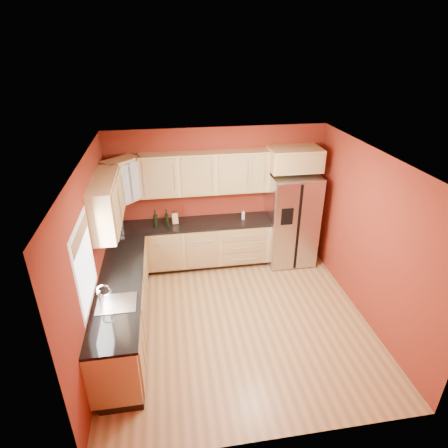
{
  "coord_description": "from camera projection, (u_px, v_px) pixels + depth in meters",
  "views": [
    {
      "loc": [
        -0.94,
        -4.53,
        3.98
      ],
      "look_at": [
        -0.06,
        0.9,
        1.25
      ],
      "focal_mm": 30.0,
      "sensor_mm": 36.0,
      "label": 1
    }
  ],
  "objects": [
    {
      "name": "canister_left",
      "position": [
        118.0,
        225.0,
        6.63
      ],
      "size": [
        0.11,
        0.11,
        0.18
      ],
      "primitive_type": "cylinder",
      "rotation": [
        0.0,
        0.0,
        0.02
      ],
      "color": "silver",
      "rests_on": "countertop_back"
    },
    {
      "name": "window",
      "position": [
        85.0,
        264.0,
        4.49
      ],
      "size": [
        0.03,
        0.9,
        1.0
      ],
      "primitive_type": "cube",
      "color": "white",
      "rests_on": "wall_left"
    },
    {
      "name": "knife_block",
      "position": [
        175.0,
        218.0,
        6.87
      ],
      "size": [
        0.12,
        0.11,
        0.21
      ],
      "primitive_type": "cube",
      "rotation": [
        0.0,
        0.0,
        0.18
      ],
      "color": "tan",
      "rests_on": "countertop_back"
    },
    {
      "name": "wine_bottle_b",
      "position": [
        155.0,
        219.0,
        6.68
      ],
      "size": [
        0.09,
        0.09,
        0.34
      ],
      "primitive_type": null,
      "rotation": [
        0.0,
        0.0,
        0.23
      ],
      "color": "black",
      "rests_on": "countertop_back"
    },
    {
      "name": "countertop_back",
      "position": [
        191.0,
        224.0,
        6.92
      ],
      "size": [
        2.9,
        0.62,
        0.04
      ],
      "primitive_type": "cube",
      "color": "black",
      "rests_on": "base_cabinets_back"
    },
    {
      "name": "floor",
      "position": [
        237.0,
        319.0,
        5.91
      ],
      "size": [
        4.0,
        4.0,
        0.0
      ],
      "primitive_type": "plane",
      "color": "olive",
      "rests_on": "ground"
    },
    {
      "name": "canister_right",
      "position": [
        120.0,
        223.0,
        6.68
      ],
      "size": [
        0.14,
        0.14,
        0.2
      ],
      "primitive_type": "cylinder",
      "rotation": [
        0.0,
        0.0,
        0.2
      ],
      "color": "silver",
      "rests_on": "countertop_back"
    },
    {
      "name": "wall_front",
      "position": [
        279.0,
        353.0,
        3.56
      ],
      "size": [
        4.0,
        0.04,
        2.6
      ],
      "primitive_type": "cube",
      "color": "maroon",
      "rests_on": "floor"
    },
    {
      "name": "base_cabinets_left",
      "position": [
        123.0,
        308.0,
        5.47
      ],
      "size": [
        0.6,
        2.8,
        0.88
      ],
      "primitive_type": "cube",
      "color": "tan",
      "rests_on": "floor"
    },
    {
      "name": "wine_bottle_a",
      "position": [
        167.0,
        218.0,
        6.77
      ],
      "size": [
        0.09,
        0.09,
        0.31
      ],
      "primitive_type": null,
      "rotation": [
        0.0,
        0.0,
        -0.3
      ],
      "color": "black",
      "rests_on": "countertop_back"
    },
    {
      "name": "wall_back",
      "position": [
        218.0,
        196.0,
        7.1
      ],
      "size": [
        4.0,
        0.04,
        2.6
      ],
      "primitive_type": "cube",
      "color": "maroon",
      "rests_on": "floor"
    },
    {
      "name": "base_cabinets_back",
      "position": [
        192.0,
        245.0,
        7.14
      ],
      "size": [
        2.9,
        0.6,
        0.88
      ],
      "primitive_type": "cube",
      "color": "tan",
      "rests_on": "floor"
    },
    {
      "name": "countertop_left",
      "position": [
        120.0,
        283.0,
        5.27
      ],
      "size": [
        0.62,
        2.8,
        0.04
      ],
      "primitive_type": "cube",
      "color": "black",
      "rests_on": "base_cabinets_left"
    },
    {
      "name": "wall_right",
      "position": [
        369.0,
        238.0,
        5.61
      ],
      "size": [
        0.04,
        4.0,
        2.6
      ],
      "primitive_type": "cube",
      "color": "maroon",
      "rests_on": "floor"
    },
    {
      "name": "refrigerator",
      "position": [
        291.0,
        219.0,
        7.14
      ],
      "size": [
        0.9,
        0.75,
        1.78
      ],
      "primitive_type": "cube",
      "color": "silver",
      "rests_on": "floor"
    },
    {
      "name": "sink_faucet",
      "position": [
        115.0,
        294.0,
        4.75
      ],
      "size": [
        0.5,
        0.42,
        0.3
      ],
      "primitive_type": null,
      "color": "silver",
      "rests_on": "countertop_left"
    },
    {
      "name": "upper_cabinets_left",
      "position": [
        106.0,
        203.0,
        5.47
      ],
      "size": [
        0.33,
        1.35,
        0.75
      ],
      "primitive_type": "cube",
      "color": "tan",
      "rests_on": "wall_left"
    },
    {
      "name": "corner_upper_cabinet",
      "position": [
        123.0,
        180.0,
        6.33
      ],
      "size": [
        0.67,
        0.67,
        0.75
      ],
      "primitive_type": "cube",
      "rotation": [
        0.0,
        0.0,
        0.79
      ],
      "color": "tan",
      "rests_on": "wall_back"
    },
    {
      "name": "soap_dispenser",
      "position": [
        243.0,
        215.0,
        7.03
      ],
      "size": [
        0.07,
        0.07,
        0.17
      ],
      "primitive_type": "cylinder",
      "rotation": [
        0.0,
        0.0,
        -0.34
      ],
      "color": "white",
      "rests_on": "countertop_back"
    },
    {
      "name": "ceiling",
      "position": [
        240.0,
        160.0,
        4.75
      ],
      "size": [
        4.0,
        4.0,
        0.0
      ],
      "primitive_type": "plane",
      "color": "silver",
      "rests_on": "wall_back"
    },
    {
      "name": "over_fridge_cabinet",
      "position": [
        295.0,
        159.0,
        6.69
      ],
      "size": [
        0.92,
        0.6,
        0.4
      ],
      "primitive_type": "cube",
      "color": "tan",
      "rests_on": "wall_back"
    },
    {
      "name": "upper_cabinets_back",
      "position": [
        205.0,
        173.0,
        6.68
      ],
      "size": [
        2.3,
        0.33,
        0.75
      ],
      "primitive_type": "cube",
      "color": "tan",
      "rests_on": "wall_back"
    },
    {
      "name": "wall_left",
      "position": [
        93.0,
        260.0,
        5.04
      ],
      "size": [
        0.04,
        4.0,
        2.6
      ],
      "primitive_type": "cube",
      "color": "maroon",
      "rests_on": "floor"
    }
  ]
}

